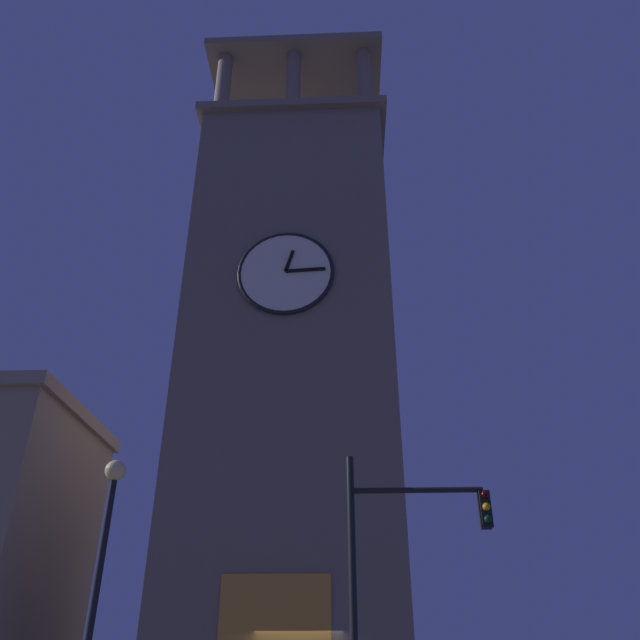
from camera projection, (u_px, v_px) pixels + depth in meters
The scene contains 3 objects.
clocktower at pixel (294, 379), 26.28m from camera, with size 8.42×9.58×30.76m.
traffic_signal_near at pixel (398, 556), 12.79m from camera, with size 3.00×0.41×5.65m.
street_lamp at pixel (104, 543), 12.72m from camera, with size 0.44×0.44×5.50m.
Camera 1 is at (-1.45, 19.98, 1.56)m, focal length 35.28 mm.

